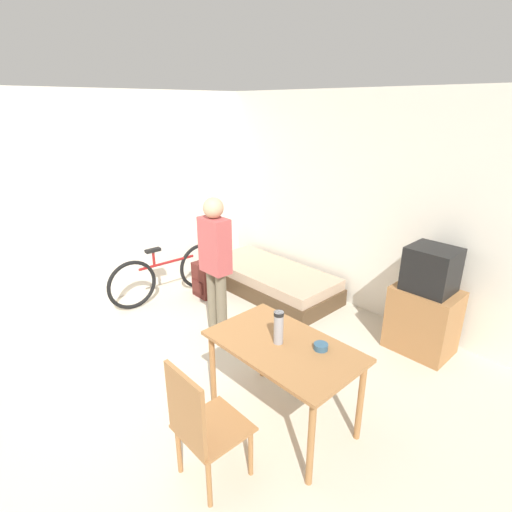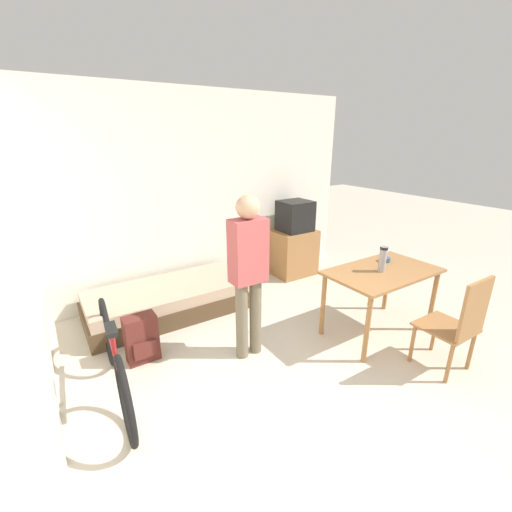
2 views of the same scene
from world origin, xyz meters
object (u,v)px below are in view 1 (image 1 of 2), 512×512
object	(u,v)px
dining_table	(283,355)
bicycle	(168,274)
person_standing	(215,260)
thermos_flask	(279,326)
daybed	(271,280)
wooden_chair	(200,423)
backpack	(203,280)
tv	(425,306)
mate_bowl	(321,347)

from	to	relation	value
dining_table	bicycle	distance (m)	2.75
person_standing	thermos_flask	distance (m)	1.45
thermos_flask	person_standing	bearing A→B (deg)	161.97
daybed	wooden_chair	world-z (taller)	wooden_chair
backpack	thermos_flask	bearing A→B (deg)	-21.86
daybed	wooden_chair	xyz separation A→B (m)	(1.84, -2.54, 0.35)
wooden_chair	person_standing	bearing A→B (deg)	138.64
wooden_chair	tv	bearing A→B (deg)	84.09
bicycle	thermos_flask	size ratio (longest dim) A/B	6.16
tv	mate_bowl	xyz separation A→B (m)	(-0.06, -1.71, 0.25)
dining_table	bicycle	bearing A→B (deg)	168.28
bicycle	backpack	distance (m)	0.49
bicycle	backpack	xyz separation A→B (m)	(0.31, 0.36, -0.10)
wooden_chair	dining_table	bearing A→B (deg)	91.62
daybed	dining_table	xyz separation A→B (m)	(1.82, -1.70, 0.48)
thermos_flask	backpack	size ratio (longest dim) A/B	0.57
tv	thermos_flask	bearing A→B (deg)	-100.58
tv	dining_table	distance (m)	1.90
person_standing	backpack	distance (m)	1.27
mate_bowl	backpack	xyz separation A→B (m)	(-2.60, 0.76, -0.54)
thermos_flask	tv	bearing A→B (deg)	79.42
daybed	thermos_flask	bearing A→B (deg)	-44.09
daybed	backpack	size ratio (longest dim) A/B	4.05
mate_bowl	bicycle	bearing A→B (deg)	172.25
bicycle	mate_bowl	world-z (taller)	mate_bowl
daybed	mate_bowl	size ratio (longest dim) A/B	17.75
tv	bicycle	distance (m)	3.26
dining_table	mate_bowl	size ratio (longest dim) A/B	10.98
wooden_chair	backpack	distance (m)	2.98
thermos_flask	mate_bowl	size ratio (longest dim) A/B	2.49
daybed	thermos_flask	distance (m)	2.57
bicycle	thermos_flask	xyz separation A→B (m)	(2.63, -0.57, 0.56)
backpack	mate_bowl	bearing A→B (deg)	-16.21
person_standing	daybed	bearing A→B (deg)	107.18
dining_table	mate_bowl	xyz separation A→B (m)	(0.24, 0.16, 0.12)
bicycle	person_standing	bearing A→B (deg)	-5.50
tv	backpack	bearing A→B (deg)	-160.34
tv	dining_table	world-z (taller)	tv
daybed	wooden_chair	bearing A→B (deg)	-54.09
person_standing	backpack	bearing A→B (deg)	152.87
daybed	bicycle	size ratio (longest dim) A/B	1.16
daybed	wooden_chair	size ratio (longest dim) A/B	2.01
backpack	wooden_chair	bearing A→B (deg)	-36.34
daybed	dining_table	distance (m)	2.53
tv	thermos_flask	distance (m)	1.95
tv	thermos_flask	world-z (taller)	tv
tv	bicycle	xyz separation A→B (m)	(-2.98, -1.31, -0.19)
tv	daybed	bearing A→B (deg)	-175.45
thermos_flask	backpack	world-z (taller)	thermos_flask
person_standing	mate_bowl	distance (m)	1.70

